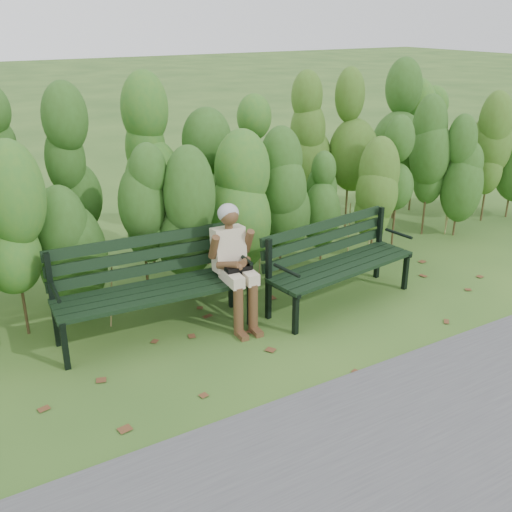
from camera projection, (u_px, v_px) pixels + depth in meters
ground at (274, 336)px, 6.05m from camera, size 80.00×80.00×0.00m
footpath at (436, 467)px, 4.29m from camera, size 60.00×2.50×0.01m
hedge_band at (191, 175)px, 7.06m from camera, size 11.04×1.67×2.42m
leaf_litter at (245, 343)px, 5.92m from camera, size 5.69×2.16×0.01m
bench_left at (151, 279)px, 5.94m from camera, size 1.99×0.77×0.98m
bench_right at (336, 257)px, 6.61m from camera, size 1.87×0.82×0.90m
seated_woman at (234, 257)px, 6.06m from camera, size 0.48×0.70×1.26m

